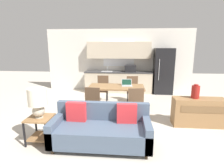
{
  "coord_description": "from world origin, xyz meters",
  "views": [
    {
      "loc": [
        0.37,
        -3.17,
        1.97
      ],
      "look_at": [
        -0.04,
        1.5,
        0.95
      ],
      "focal_mm": 28.0,
      "sensor_mm": 36.0,
      "label": 1
    }
  ],
  "objects_px": {
    "credenza": "(199,112)",
    "dining_chair_far_left": "(103,88)",
    "dining_table": "(116,88)",
    "table_lamp": "(38,100)",
    "side_table": "(40,125)",
    "dining_chair_near_right": "(135,103)",
    "laptop": "(127,84)",
    "vase": "(195,92)",
    "couch": "(101,129)",
    "dining_chair_far_right": "(133,89)",
    "refrigerator": "(163,71)",
    "dining_chair_near_left": "(94,102)"
  },
  "relations": [
    {
      "from": "refrigerator",
      "to": "credenza",
      "type": "distance_m",
      "value": 3.19
    },
    {
      "from": "dining_table",
      "to": "credenza",
      "type": "relative_size",
      "value": 1.35
    },
    {
      "from": "dining_chair_far_right",
      "to": "laptop",
      "type": "relative_size",
      "value": 2.67
    },
    {
      "from": "dining_chair_near_left",
      "to": "dining_chair_far_right",
      "type": "bearing_deg",
      "value": -117.72
    },
    {
      "from": "laptop",
      "to": "table_lamp",
      "type": "bearing_deg",
      "value": -135.99
    },
    {
      "from": "dining_chair_far_right",
      "to": "couch",
      "type": "bearing_deg",
      "value": -112.19
    },
    {
      "from": "credenza",
      "to": "dining_chair_far_left",
      "type": "relative_size",
      "value": 1.36
    },
    {
      "from": "couch",
      "to": "table_lamp",
      "type": "relative_size",
      "value": 3.16
    },
    {
      "from": "dining_table",
      "to": "vase",
      "type": "bearing_deg",
      "value": -24.12
    },
    {
      "from": "credenza",
      "to": "side_table",
      "type": "bearing_deg",
      "value": -162.92
    },
    {
      "from": "credenza",
      "to": "vase",
      "type": "distance_m",
      "value": 0.53
    },
    {
      "from": "credenza",
      "to": "dining_chair_far_left",
      "type": "distance_m",
      "value": 3.2
    },
    {
      "from": "table_lamp",
      "to": "dining_chair_near_right",
      "type": "height_order",
      "value": "table_lamp"
    },
    {
      "from": "table_lamp",
      "to": "dining_chair_near_right",
      "type": "relative_size",
      "value": 0.66
    },
    {
      "from": "side_table",
      "to": "credenza",
      "type": "distance_m",
      "value": 3.74
    },
    {
      "from": "vase",
      "to": "dining_chair_far_right",
      "type": "relative_size",
      "value": 0.38
    },
    {
      "from": "dining_chair_near_right",
      "to": "vase",
      "type": "bearing_deg",
      "value": 171.11
    },
    {
      "from": "vase",
      "to": "dining_chair_far_left",
      "type": "distance_m",
      "value": 3.11
    },
    {
      "from": "dining_table",
      "to": "laptop",
      "type": "distance_m",
      "value": 0.36
    },
    {
      "from": "credenza",
      "to": "dining_chair_far_right",
      "type": "distance_m",
      "value": 2.35
    },
    {
      "from": "side_table",
      "to": "dining_chair_near_left",
      "type": "height_order",
      "value": "dining_chair_near_left"
    },
    {
      "from": "side_table",
      "to": "dining_chair_far_left",
      "type": "xyz_separation_m",
      "value": [
        0.9,
        2.85,
        0.14
      ]
    },
    {
      "from": "dining_table",
      "to": "dining_chair_far_right",
      "type": "bearing_deg",
      "value": 56.03
    },
    {
      "from": "couch",
      "to": "dining_chair_near_right",
      "type": "bearing_deg",
      "value": 59.21
    },
    {
      "from": "vase",
      "to": "dining_chair_near_left",
      "type": "bearing_deg",
      "value": 178.01
    },
    {
      "from": "refrigerator",
      "to": "dining_chair_near_right",
      "type": "xyz_separation_m",
      "value": [
        -1.28,
        -2.99,
        -0.44
      ]
    },
    {
      "from": "dining_table",
      "to": "dining_chair_far_left",
      "type": "distance_m",
      "value": 1.0
    },
    {
      "from": "vase",
      "to": "dining_chair_far_right",
      "type": "xyz_separation_m",
      "value": [
        -1.48,
        1.69,
        -0.36
      ]
    },
    {
      "from": "dining_table",
      "to": "dining_chair_near_left",
      "type": "xyz_separation_m",
      "value": [
        -0.55,
        -0.81,
        -0.19
      ]
    },
    {
      "from": "table_lamp",
      "to": "credenza",
      "type": "bearing_deg",
      "value": 17.18
    },
    {
      "from": "dining_chair_far_left",
      "to": "refrigerator",
      "type": "bearing_deg",
      "value": 30.32
    },
    {
      "from": "dining_chair_far_left",
      "to": "dining_chair_near_right",
      "type": "distance_m",
      "value": 1.96
    },
    {
      "from": "couch",
      "to": "credenza",
      "type": "relative_size",
      "value": 1.53
    },
    {
      "from": "dining_table",
      "to": "vase",
      "type": "relative_size",
      "value": 4.86
    },
    {
      "from": "dining_table",
      "to": "vase",
      "type": "height_order",
      "value": "vase"
    },
    {
      "from": "side_table",
      "to": "vase",
      "type": "xyz_separation_m",
      "value": [
        3.46,
        1.13,
        0.5
      ]
    },
    {
      "from": "refrigerator",
      "to": "side_table",
      "type": "bearing_deg",
      "value": -127.81
    },
    {
      "from": "credenza",
      "to": "refrigerator",
      "type": "bearing_deg",
      "value": 95.58
    },
    {
      "from": "dining_chair_near_right",
      "to": "laptop",
      "type": "relative_size",
      "value": 2.67
    },
    {
      "from": "credenza",
      "to": "dining_chair_far_right",
      "type": "xyz_separation_m",
      "value": [
        -1.6,
        1.72,
        0.15
      ]
    },
    {
      "from": "table_lamp",
      "to": "dining_chair_near_right",
      "type": "bearing_deg",
      "value": 31.6
    },
    {
      "from": "credenza",
      "to": "dining_chair_near_right",
      "type": "distance_m",
      "value": 1.59
    },
    {
      "from": "refrigerator",
      "to": "vase",
      "type": "height_order",
      "value": "refrigerator"
    },
    {
      "from": "dining_table",
      "to": "table_lamp",
      "type": "distance_m",
      "value": 2.51
    },
    {
      "from": "refrigerator",
      "to": "table_lamp",
      "type": "relative_size",
      "value": 3.1
    },
    {
      "from": "dining_table",
      "to": "couch",
      "type": "height_order",
      "value": "couch"
    },
    {
      "from": "vase",
      "to": "dining_chair_far_right",
      "type": "distance_m",
      "value": 2.28
    },
    {
      "from": "side_table",
      "to": "dining_chair_near_right",
      "type": "distance_m",
      "value": 2.34
    },
    {
      "from": "dining_table",
      "to": "vase",
      "type": "xyz_separation_m",
      "value": [
        2.02,
        -0.9,
        0.17
      ]
    },
    {
      "from": "refrigerator",
      "to": "dining_chair_near_left",
      "type": "relative_size",
      "value": 2.03
    }
  ]
}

